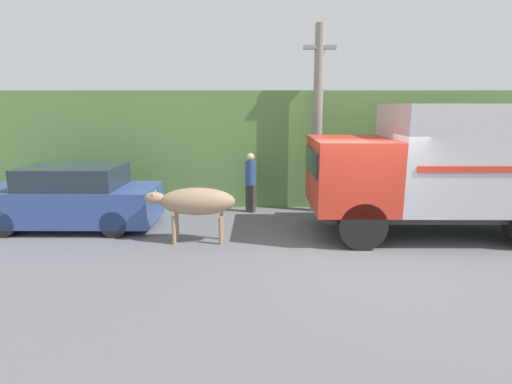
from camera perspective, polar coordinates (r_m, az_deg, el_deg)
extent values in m
plane|color=slate|center=(8.95, 15.38, -8.70)|extent=(60.00, 60.00, 0.00)
cube|color=#608C47|center=(14.91, 9.31, 6.95)|extent=(32.00, 5.07, 3.56)
cube|color=#2D2D2D|center=(10.75, 24.18, -2.32)|extent=(5.62, 1.93, 0.18)
cube|color=red|center=(9.89, 13.24, 2.69)|extent=(1.83, 2.41, 1.65)
cube|color=#232D38|center=(9.68, 7.90, 4.47)|extent=(0.04, 2.05, 0.58)
cube|color=#BCBCC1|center=(10.93, 29.21, 4.47)|extent=(4.28, 2.41, 2.46)
cube|color=red|center=(9.90, 32.46, 2.72)|extent=(3.85, 0.03, 0.14)
cylinder|color=black|center=(9.25, 14.75, -4.47)|extent=(1.07, 0.53, 1.07)
ellipsoid|color=#9E7F60|center=(9.27, -8.36, -1.33)|extent=(1.74, 0.63, 0.63)
ellipsoid|color=#9E7F60|center=(9.46, -14.29, -0.83)|extent=(0.47, 0.28, 0.28)
cone|color=#B7AD93|center=(9.32, -14.50, -0.15)|extent=(0.06, 0.06, 0.11)
cone|color=#B7AD93|center=(9.53, -14.17, 0.13)|extent=(0.06, 0.06, 0.11)
cylinder|color=#9E7F60|center=(9.38, -11.66, -5.40)|extent=(0.09, 0.09, 0.66)
cylinder|color=#9E7F60|center=(9.70, -11.23, -4.77)|extent=(0.09, 0.09, 0.66)
cylinder|color=#9E7F60|center=(9.22, -5.07, -5.51)|extent=(0.09, 0.09, 0.66)
cylinder|color=#9E7F60|center=(9.55, -4.87, -4.86)|extent=(0.09, 0.09, 0.66)
cube|color=#334C8C|center=(11.41, -24.80, -1.55)|extent=(4.37, 1.79, 0.90)
cube|color=#232D38|center=(11.22, -24.63, 2.03)|extent=(2.40, 1.65, 0.55)
cylinder|color=black|center=(11.50, -32.37, -3.79)|extent=(0.66, 0.29, 0.66)
cylinder|color=black|center=(10.29, -19.54, -4.26)|extent=(0.66, 0.29, 0.66)
cube|color=#38332D|center=(11.91, -0.78, -0.92)|extent=(0.30, 0.26, 0.82)
cylinder|color=#334C8C|center=(11.76, -0.79, 2.71)|extent=(0.40, 0.40, 0.71)
sphere|color=#DBB28E|center=(11.69, -0.79, 5.00)|extent=(0.24, 0.24, 0.24)
cylinder|color=gray|center=(11.88, 8.76, 9.96)|extent=(0.28, 0.28, 5.36)
cube|color=gray|center=(11.98, 9.10, 19.73)|extent=(0.90, 0.22, 0.10)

